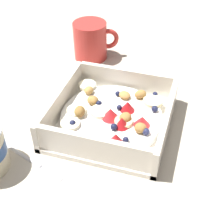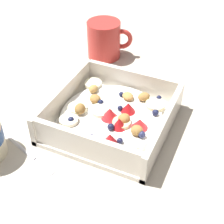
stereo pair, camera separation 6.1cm
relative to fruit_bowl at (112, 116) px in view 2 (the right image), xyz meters
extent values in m
plane|color=beige|center=(0.00, 0.01, -0.02)|extent=(2.40, 2.40, 0.00)
cube|color=white|center=(0.00, 0.00, -0.01)|extent=(0.21, 0.21, 0.01)
cube|color=white|center=(0.00, -0.10, 0.01)|extent=(0.21, 0.01, 0.06)
cube|color=white|center=(0.00, 0.10, 0.01)|extent=(0.21, 0.01, 0.06)
cube|color=white|center=(-0.10, 0.00, 0.01)|extent=(0.01, 0.19, 0.06)
cube|color=white|center=(0.10, 0.00, 0.01)|extent=(0.01, 0.19, 0.06)
cylinder|color=white|center=(0.00, 0.00, 0.00)|extent=(0.19, 0.19, 0.02)
cylinder|color=#F7EFC6|center=(-0.01, 0.07, 0.01)|extent=(0.05, 0.05, 0.01)
cylinder|color=#F7EFC6|center=(-0.05, 0.06, 0.01)|extent=(0.04, 0.04, 0.01)
cylinder|color=beige|center=(-0.02, -0.03, 0.01)|extent=(0.04, 0.04, 0.01)
cylinder|color=beige|center=(0.06, -0.07, 0.01)|extent=(0.05, 0.05, 0.01)
cylinder|color=#F7EFC6|center=(0.07, 0.07, 0.01)|extent=(0.04, 0.04, 0.01)
cylinder|color=#F7EFC6|center=(0.00, 0.02, 0.01)|extent=(0.05, 0.05, 0.01)
cone|color=red|center=(-0.03, -0.03, 0.02)|extent=(0.04, 0.04, 0.02)
cone|color=red|center=(-0.01, 0.00, 0.02)|extent=(0.04, 0.04, 0.02)
cone|color=red|center=(-0.07, -0.03, 0.02)|extent=(0.04, 0.04, 0.02)
cone|color=red|center=(0.02, -0.02, 0.02)|extent=(0.04, 0.04, 0.02)
cone|color=red|center=(-0.01, -0.06, 0.02)|extent=(0.04, 0.04, 0.02)
sphere|color=#191E3D|center=(-0.05, 0.06, 0.01)|extent=(0.01, 0.01, 0.01)
sphere|color=#191E3D|center=(0.03, -0.07, 0.01)|extent=(0.01, 0.01, 0.01)
sphere|color=#191E3D|center=(0.02, 0.03, 0.01)|extent=(0.01, 0.01, 0.01)
sphere|color=#191E3D|center=(-0.04, -0.01, 0.01)|extent=(0.01, 0.01, 0.01)
sphere|color=#191E3D|center=(0.02, -0.01, 0.01)|extent=(0.01, 0.01, 0.01)
sphere|color=#23284C|center=(-0.04, -0.07, 0.01)|extent=(0.01, 0.01, 0.01)
sphere|color=#191E3D|center=(-0.06, -0.04, 0.01)|extent=(0.01, 0.01, 0.01)
sphere|color=#191E3D|center=(0.06, 0.01, 0.01)|extent=(0.01, 0.01, 0.01)
sphere|color=#191E3D|center=(0.08, -0.07, 0.01)|extent=(0.01, 0.01, 0.01)
sphere|color=navy|center=(-0.08, 0.01, 0.01)|extent=(0.01, 0.01, 0.01)
ellipsoid|color=olive|center=(-0.02, 0.06, 0.02)|extent=(0.03, 0.02, 0.02)
ellipsoid|color=tan|center=(0.06, -0.01, 0.01)|extent=(0.03, 0.03, 0.01)
ellipsoid|color=tan|center=(0.05, 0.06, 0.01)|extent=(0.02, 0.02, 0.01)
ellipsoid|color=#AD7F42|center=(0.06, -0.04, 0.01)|extent=(0.03, 0.03, 0.02)
ellipsoid|color=#AD7F42|center=(-0.01, -0.03, 0.01)|extent=(0.03, 0.03, 0.02)
ellipsoid|color=#AD7F42|center=(-0.03, -0.06, 0.01)|extent=(0.03, 0.03, 0.02)
ellipsoid|color=#AD7F42|center=(0.02, 0.04, 0.01)|extent=(0.02, 0.03, 0.02)
ellipsoid|color=silver|center=(-0.14, 0.06, -0.02)|extent=(0.05, 0.06, 0.01)
cylinder|color=silver|center=(-0.12, 0.14, -0.02)|extent=(0.05, 0.12, 0.01)
cylinder|color=red|center=(0.22, 0.12, 0.03)|extent=(0.08, 0.08, 0.09)
torus|color=red|center=(0.24, 0.08, 0.03)|extent=(0.03, 0.05, 0.05)
camera|label=1|loc=(-0.45, -0.13, 0.40)|focal=52.74mm
camera|label=2|loc=(-0.43, -0.19, 0.40)|focal=52.74mm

